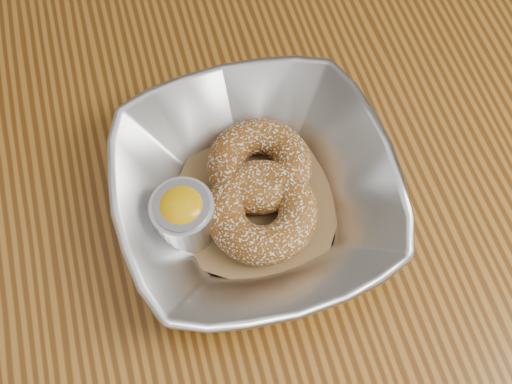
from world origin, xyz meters
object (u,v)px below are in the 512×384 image
object	(u,v)px
table	(254,178)
serving_bowl	(256,193)
donut_back	(259,165)
ramekin	(184,215)
donut_front	(262,211)

from	to	relation	value
table	serving_bowl	bearing A→B (deg)	-104.24
table	donut_back	xyz separation A→B (m)	(-0.01, -0.05, 0.12)
ramekin	serving_bowl	bearing A→B (deg)	5.04
table	donut_front	xyz separation A→B (m)	(-0.02, -0.09, 0.13)
serving_bowl	ramekin	bearing A→B (deg)	-174.96
table	donut_front	world-z (taller)	donut_front
donut_front	ramekin	distance (m)	0.06
table	ramekin	size ratio (longest dim) A/B	22.97
table	serving_bowl	world-z (taller)	serving_bowl
serving_bowl	donut_back	world-z (taller)	serving_bowl
donut_back	ramekin	world-z (taller)	ramekin
table	donut_front	distance (m)	0.16
donut_back	donut_front	size ratio (longest dim) A/B	0.97
donut_front	ramekin	bearing A→B (deg)	169.71
table	serving_bowl	distance (m)	0.15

